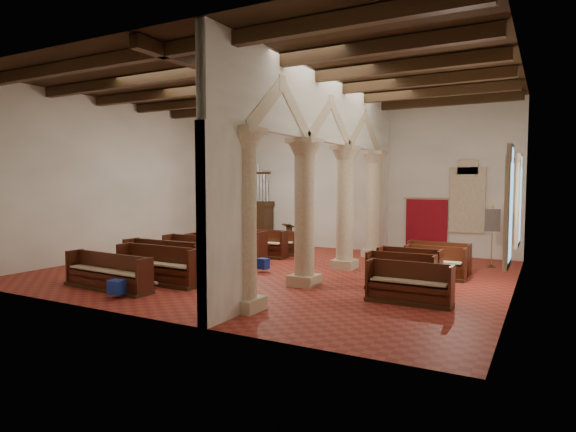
{
  "coord_description": "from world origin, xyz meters",
  "views": [
    {
      "loc": [
        7.72,
        -13.37,
        2.87
      ],
      "look_at": [
        0.2,
        0.5,
        1.77
      ],
      "focal_mm": 30.0,
      "sensor_mm": 36.0,
      "label": 1
    }
  ],
  "objects_px": {
    "pipe_organ": "(251,215)",
    "lectern": "(289,238)",
    "processional_banner": "(492,245)",
    "nave_pew_0": "(108,278)",
    "aisle_pew_0": "(409,290)"
  },
  "relations": [
    {
      "from": "pipe_organ",
      "to": "aisle_pew_0",
      "type": "relative_size",
      "value": 2.18
    },
    {
      "from": "nave_pew_0",
      "to": "lectern",
      "type": "bearing_deg",
      "value": 90.6
    },
    {
      "from": "lectern",
      "to": "nave_pew_0",
      "type": "bearing_deg",
      "value": -80.48
    },
    {
      "from": "pipe_organ",
      "to": "lectern",
      "type": "xyz_separation_m",
      "value": [
        2.4,
        -0.65,
        -0.92
      ]
    },
    {
      "from": "pipe_organ",
      "to": "lectern",
      "type": "relative_size",
      "value": 3.99
    },
    {
      "from": "pipe_organ",
      "to": "nave_pew_0",
      "type": "bearing_deg",
      "value": -79.42
    },
    {
      "from": "pipe_organ",
      "to": "nave_pew_0",
      "type": "distance_m",
      "value": 10.18
    },
    {
      "from": "pipe_organ",
      "to": "processional_banner",
      "type": "relative_size",
      "value": 2.06
    },
    {
      "from": "pipe_organ",
      "to": "nave_pew_0",
      "type": "xyz_separation_m",
      "value": [
        1.86,
        -9.95,
        -1.06
      ]
    },
    {
      "from": "lectern",
      "to": "processional_banner",
      "type": "distance_m",
      "value": 8.24
    },
    {
      "from": "pipe_organ",
      "to": "aisle_pew_0",
      "type": "height_order",
      "value": "pipe_organ"
    },
    {
      "from": "pipe_organ",
      "to": "processional_banner",
      "type": "xyz_separation_m",
      "value": [
        10.59,
        -1.4,
        -0.61
      ]
    },
    {
      "from": "pipe_organ",
      "to": "processional_banner",
      "type": "bearing_deg",
      "value": -7.51
    },
    {
      "from": "lectern",
      "to": "aisle_pew_0",
      "type": "height_order",
      "value": "lectern"
    },
    {
      "from": "nave_pew_0",
      "to": "pipe_organ",
      "type": "bearing_deg",
      "value": 104.48
    }
  ]
}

